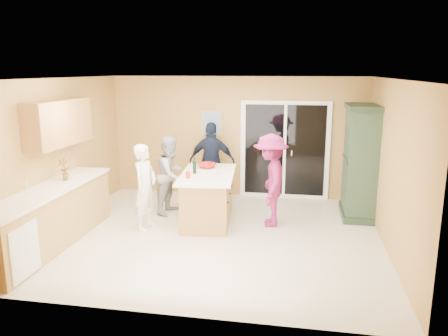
% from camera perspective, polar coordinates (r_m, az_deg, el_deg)
% --- Properties ---
extents(floor, '(5.50, 5.50, 0.00)m').
position_cam_1_polar(floor, '(7.47, -1.28, -8.76)').
color(floor, beige).
rests_on(floor, ground).
extents(ceiling, '(5.50, 5.00, 0.10)m').
position_cam_1_polar(ceiling, '(6.95, -1.39, 11.60)').
color(ceiling, silver).
rests_on(ceiling, wall_back).
extents(wall_back, '(5.50, 0.10, 2.60)m').
position_cam_1_polar(wall_back, '(9.52, 1.64, 4.06)').
color(wall_back, tan).
rests_on(wall_back, ground).
extents(wall_front, '(5.50, 0.10, 2.60)m').
position_cam_1_polar(wall_front, '(4.75, -7.31, -4.99)').
color(wall_front, tan).
rests_on(wall_front, ground).
extents(wall_left, '(0.10, 5.00, 2.60)m').
position_cam_1_polar(wall_left, '(8.09, -20.80, 1.67)').
color(wall_left, tan).
rests_on(wall_left, ground).
extents(wall_right, '(0.10, 5.00, 2.60)m').
position_cam_1_polar(wall_right, '(7.10, 20.99, 0.20)').
color(wall_right, tan).
rests_on(wall_right, ground).
extents(left_cabinet_run, '(0.65, 3.05, 1.24)m').
position_cam_1_polar(left_cabinet_run, '(7.28, -22.41, -6.47)').
color(left_cabinet_run, '#AC8543').
rests_on(left_cabinet_run, floor).
extents(upper_cabinets, '(0.35, 1.60, 0.75)m').
position_cam_1_polar(upper_cabinets, '(7.75, -20.76, 5.53)').
color(upper_cabinets, '#AC8543').
rests_on(upper_cabinets, wall_left).
extents(sliding_door, '(1.90, 0.07, 2.10)m').
position_cam_1_polar(sliding_door, '(9.44, 7.92, 2.32)').
color(sliding_door, white).
rests_on(sliding_door, floor).
extents(framed_picture, '(0.46, 0.04, 0.56)m').
position_cam_1_polar(framed_picture, '(9.56, -1.65, 5.90)').
color(framed_picture, tan).
rests_on(framed_picture, wall_back).
extents(kitchen_island, '(1.10, 1.81, 0.91)m').
position_cam_1_polar(kitchen_island, '(7.98, -2.13, -4.09)').
color(kitchen_island, '#AC8543').
rests_on(kitchen_island, floor).
extents(green_hutch, '(0.61, 1.15, 2.12)m').
position_cam_1_polar(green_hutch, '(8.53, 17.35, 0.61)').
color(green_hutch, '#1F3322').
rests_on(green_hutch, floor).
extents(woman_white, '(0.46, 0.61, 1.50)m').
position_cam_1_polar(woman_white, '(7.68, -10.25, -2.46)').
color(woman_white, white).
rests_on(woman_white, floor).
extents(woman_grey, '(0.71, 0.84, 1.51)m').
position_cam_1_polar(woman_grey, '(8.48, -6.90, -0.86)').
color(woman_grey, '#9FA0A2').
rests_on(woman_grey, floor).
extents(woman_navy, '(0.99, 0.43, 1.67)m').
position_cam_1_polar(woman_navy, '(9.25, -1.58, 0.86)').
color(woman_navy, '#171E34').
rests_on(woman_navy, floor).
extents(woman_magenta, '(0.71, 1.12, 1.65)m').
position_cam_1_polar(woman_magenta, '(7.75, 6.09, -1.62)').
color(woman_magenta, maroon).
rests_on(woman_magenta, floor).
extents(serving_bowl, '(0.45, 0.45, 0.08)m').
position_cam_1_polar(serving_bowl, '(8.31, -2.25, 0.31)').
color(serving_bowl, red).
rests_on(serving_bowl, kitchen_island).
extents(tulip_vase, '(0.22, 0.16, 0.39)m').
position_cam_1_polar(tulip_vase, '(7.68, -20.11, -0.10)').
color(tulip_vase, red).
rests_on(tulip_vase, left_cabinet_run).
extents(tumbler_near, '(0.09, 0.09, 0.12)m').
position_cam_1_polar(tumbler_near, '(8.29, -1.94, 0.41)').
color(tumbler_near, red).
rests_on(tumbler_near, kitchen_island).
extents(tumbler_far, '(0.10, 0.10, 0.11)m').
position_cam_1_polar(tumbler_far, '(7.54, -4.73, -0.91)').
color(tumbler_far, red).
rests_on(tumbler_far, kitchen_island).
extents(wine_bottle, '(0.07, 0.07, 0.29)m').
position_cam_1_polar(wine_bottle, '(7.86, -3.86, 0.10)').
color(wine_bottle, black).
rests_on(wine_bottle, kitchen_island).
extents(white_plate, '(0.26, 0.26, 0.02)m').
position_cam_1_polar(white_plate, '(7.36, -5.38, -1.64)').
color(white_plate, silver).
rests_on(white_plate, kitchen_island).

